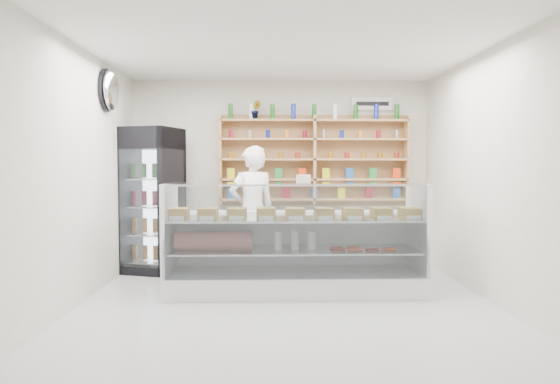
{
  "coord_description": "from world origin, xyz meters",
  "views": [
    {
      "loc": [
        -0.23,
        -5.16,
        1.5
      ],
      "look_at": [
        -0.05,
        0.9,
        1.19
      ],
      "focal_mm": 32.0,
      "sensor_mm": 36.0,
      "label": 1
    }
  ],
  "objects": [
    {
      "name": "security_mirror",
      "position": [
        -2.17,
        1.2,
        2.45
      ],
      "size": [
        0.15,
        0.5,
        0.5
      ],
      "primitive_type": "ellipsoid",
      "color": "silver",
      "rests_on": "left_wall"
    },
    {
      "name": "room",
      "position": [
        0.0,
        0.0,
        1.4
      ],
      "size": [
        5.0,
        5.0,
        5.0
      ],
      "color": "silver",
      "rests_on": "ground"
    },
    {
      "name": "drinks_cooler",
      "position": [
        -1.85,
        1.95,
        1.02
      ],
      "size": [
        0.91,
        0.9,
        2.04
      ],
      "rotation": [
        0.0,
        0.0,
        -0.3
      ],
      "color": "black",
      "rests_on": "floor"
    },
    {
      "name": "potted_plant",
      "position": [
        -0.38,
        2.34,
        2.34
      ],
      "size": [
        0.17,
        0.14,
        0.28
      ],
      "primitive_type": "imported",
      "rotation": [
        0.0,
        0.0,
        0.14
      ],
      "color": "#1E6626",
      "rests_on": "wall_shelving"
    },
    {
      "name": "shop_worker",
      "position": [
        -0.42,
        1.68,
        0.89
      ],
      "size": [
        0.75,
        0.62,
        1.78
      ],
      "primitive_type": "imported",
      "rotation": [
        0.0,
        0.0,
        3.49
      ],
      "color": "white",
      "rests_on": "floor"
    },
    {
      "name": "display_counter",
      "position": [
        0.11,
        0.72,
        0.36
      ],
      "size": [
        3.0,
        0.89,
        1.3
      ],
      "color": "white",
      "rests_on": "floor"
    },
    {
      "name": "wall_sign",
      "position": [
        1.4,
        2.47,
        2.45
      ],
      "size": [
        0.62,
        0.03,
        0.2
      ],
      "primitive_type": "cube",
      "color": "white",
      "rests_on": "back_wall"
    },
    {
      "name": "wall_shelving",
      "position": [
        0.5,
        2.34,
        1.59
      ],
      "size": [
        2.84,
        0.28,
        1.33
      ],
      "color": "tan",
      "rests_on": "back_wall"
    }
  ]
}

